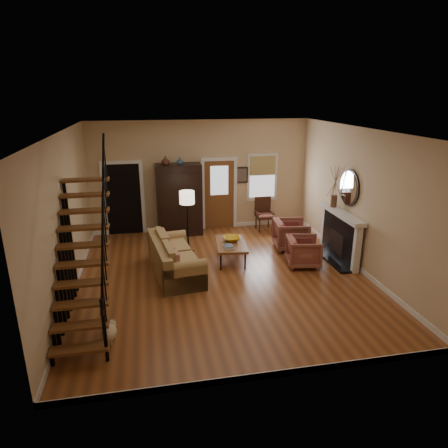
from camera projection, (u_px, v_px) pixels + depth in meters
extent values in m
plane|color=brown|center=(223.00, 277.00, 9.19)|extent=(7.00, 7.00, 0.00)
plane|color=white|center=(223.00, 131.00, 8.15)|extent=(7.00, 7.00, 0.00)
cube|color=#D6B789|center=(201.00, 176.00, 11.93)|extent=(6.50, 0.04, 3.30)
cube|color=#D6B789|center=(66.00, 217.00, 8.08)|extent=(0.04, 7.00, 3.30)
cube|color=#D6B789|center=(360.00, 201.00, 9.26)|extent=(0.04, 7.00, 3.30)
cube|color=black|center=(124.00, 198.00, 11.84)|extent=(1.00, 0.36, 2.10)
cube|color=brown|center=(219.00, 195.00, 12.20)|extent=(0.90, 0.06, 2.10)
cube|color=silver|center=(262.00, 177.00, 12.28)|extent=(0.96, 0.06, 1.46)
cube|color=black|center=(341.00, 237.00, 10.04)|extent=(0.24, 1.60, 1.15)
cube|color=white|center=(341.00, 214.00, 9.84)|extent=(0.30, 1.95, 0.10)
cylinder|color=silver|center=(349.00, 188.00, 9.65)|extent=(0.05, 0.90, 0.90)
imported|color=#4C2619|center=(166.00, 161.00, 11.14)|extent=(0.24, 0.24, 0.25)
imported|color=#334C60|center=(180.00, 161.00, 11.22)|extent=(0.20, 0.20, 0.21)
imported|color=gold|center=(232.00, 239.00, 10.06)|extent=(0.43, 0.43, 0.10)
imported|color=maroon|center=(304.00, 252.00, 9.70)|extent=(0.92, 0.90, 0.72)
imported|color=maroon|center=(291.00, 235.00, 10.73)|extent=(0.98, 0.96, 0.80)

